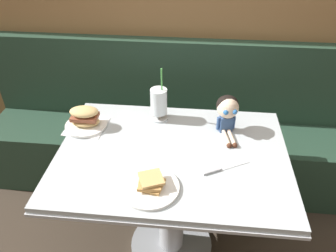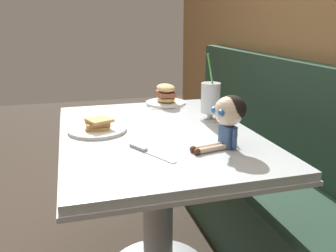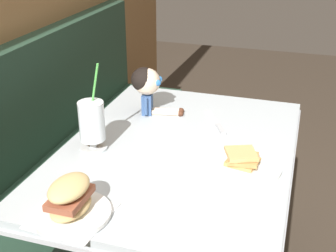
# 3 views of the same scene
# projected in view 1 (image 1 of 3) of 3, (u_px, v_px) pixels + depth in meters

# --- Properties ---
(wood_panel_wall) EXTENTS (4.40, 0.08, 2.40)m
(wood_panel_wall) POSITION_uv_depth(u_px,v_px,m) (186.00, 3.00, 2.03)
(wood_panel_wall) COLOR olive
(wood_panel_wall) RESTS_ON ground
(booth_bench) EXTENTS (2.60, 0.48, 1.00)m
(booth_bench) POSITION_uv_depth(u_px,v_px,m) (180.00, 141.00, 2.34)
(booth_bench) COLOR #233D2D
(booth_bench) RESTS_ON ground
(diner_table) EXTENTS (1.11, 0.81, 0.74)m
(diner_table) POSITION_uv_depth(u_px,v_px,m) (172.00, 182.00, 1.70)
(diner_table) COLOR #B2BCC1
(diner_table) RESTS_ON ground
(toast_plate) EXTENTS (0.25, 0.25, 0.06)m
(toast_plate) POSITION_uv_depth(u_px,v_px,m) (150.00, 186.00, 1.39)
(toast_plate) COLOR white
(toast_plate) RESTS_ON diner_table
(milkshake_glass) EXTENTS (0.10, 0.10, 0.31)m
(milkshake_glass) POSITION_uv_depth(u_px,v_px,m) (159.00, 102.00, 1.77)
(milkshake_glass) COLOR silver
(milkshake_glass) RESTS_ON diner_table
(sandwich_plate) EXTENTS (0.22, 0.22, 0.12)m
(sandwich_plate) POSITION_uv_depth(u_px,v_px,m) (85.00, 119.00, 1.74)
(sandwich_plate) COLOR white
(sandwich_plate) RESTS_ON diner_table
(butter_knife) EXTENTS (0.22, 0.13, 0.01)m
(butter_knife) POSITION_uv_depth(u_px,v_px,m) (218.00, 169.00, 1.49)
(butter_knife) COLOR silver
(butter_knife) RESTS_ON diner_table
(seated_doll) EXTENTS (0.13, 0.23, 0.20)m
(seated_doll) POSITION_uv_depth(u_px,v_px,m) (228.00, 109.00, 1.66)
(seated_doll) COLOR #385689
(seated_doll) RESTS_ON diner_table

